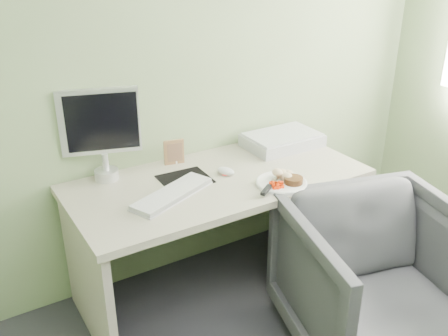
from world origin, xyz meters
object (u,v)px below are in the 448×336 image
desk (219,207)px  desk_chair (378,282)px  monitor (101,129)px  scanner (282,141)px  plate (281,183)px

desk → desk_chair: desk_chair is taller
monitor → desk_chair: (0.95, -1.10, -0.62)m
scanner → monitor: 1.12m
desk → plate: plate is taller
desk → scanner: 0.64m
plate → desk_chair: size_ratio=0.32×
desk → monitor: monitor is taller
plate → desk_chair: 0.68m
monitor → scanner: bearing=10.4°
desk → scanner: size_ratio=3.52×
plate → desk_chair: (0.19, -0.55, -0.35)m
scanner → monitor: bearing=174.0°
desk → plate: size_ratio=5.95×
scanner → desk_chair: 1.05m
scanner → desk: bearing=-161.3°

